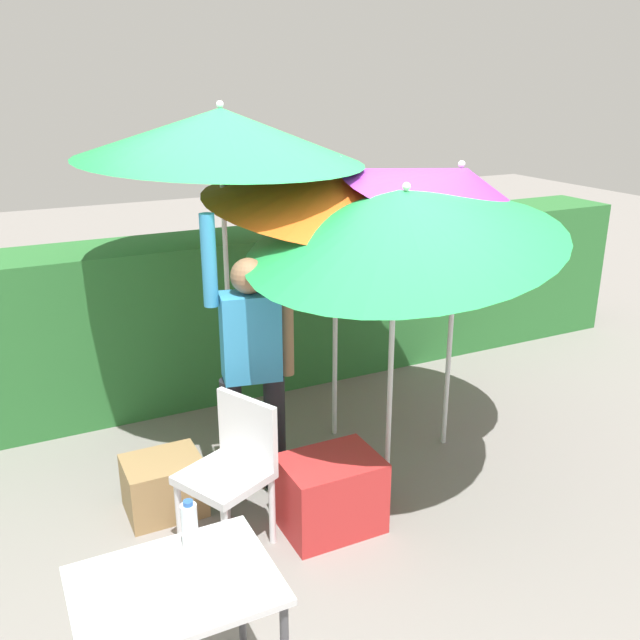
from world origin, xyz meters
The scene contains 12 objects.
ground_plane centered at (0.00, 0.00, 0.00)m, with size 24.00×24.00×0.00m, color gray.
hedge_row centered at (0.00, 1.88, 0.68)m, with size 8.00×0.70×1.37m, color #2D7033.
umbrella_rainbow centered at (1.01, 0.21, 1.91)m, with size 1.68×1.62×2.37m.
umbrella_orange centered at (-0.38, 1.06, 2.25)m, with size 2.00×2.00×2.49m.
umbrella_yellow centered at (0.33, 0.69, 1.90)m, with size 1.91×1.89×2.27m.
umbrella_navy centered at (0.33, -0.13, 1.83)m, with size 2.00×1.97×2.24m.
person_vendor centered at (-0.52, 0.22, 0.93)m, with size 0.56×0.29×1.88m.
chair_plastic centered at (-0.82, -0.23, 0.51)m, with size 0.59×0.59×0.89m.
cooler_box centered at (-0.26, -0.37, 0.23)m, with size 0.58×0.43×0.47m, color red.
crate_cardboard centered at (-1.13, 0.24, 0.18)m, with size 0.48×0.39×0.36m, color #9E7A4C.
folding_table centered at (-1.44, -1.31, 0.64)m, with size 0.80×0.60×0.72m.
bottle_water centered at (-1.32, -1.14, 0.84)m, with size 0.07×0.07×0.24m.
Camera 1 is at (-1.90, -3.56, 2.62)m, focal length 38.66 mm.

